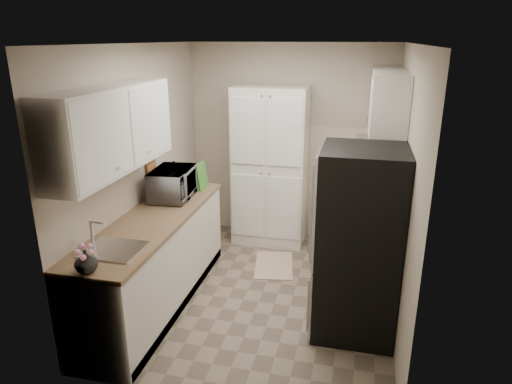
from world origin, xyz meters
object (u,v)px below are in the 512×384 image
toaster_oven (367,170)px  microwave (173,184)px  wine_bottle (175,177)px  electric_range (361,244)px  pantry_cabinet (270,167)px  refrigerator (358,243)px

toaster_oven → microwave: bearing=-162.8°
microwave → wine_bottle: microwave is taller
electric_range → microwave: (-1.99, -0.24, 0.60)m
pantry_cabinet → microwave: (-0.82, -1.16, 0.08)m
refrigerator → wine_bottle: size_ratio=5.46×
microwave → toaster_oven: microwave is taller
wine_bottle → electric_range: bearing=0.3°
pantry_cabinet → refrigerator: 2.07m
microwave → wine_bottle: (-0.07, 0.23, -0.00)m
electric_range → refrigerator: 0.88m
pantry_cabinet → microwave: pantry_cabinet is taller
microwave → refrigerator: bearing=-110.6°
electric_range → microwave: bearing=-173.3°
pantry_cabinet → toaster_oven: size_ratio=5.29×
microwave → pantry_cabinet: bearing=-39.8°
refrigerator → electric_range: bearing=87.5°
pantry_cabinet → electric_range: size_ratio=1.77×
refrigerator → toaster_oven: bearing=88.5°
wine_bottle → refrigerator: bearing=-21.2°
pantry_cabinet → wine_bottle: (-0.89, -0.93, 0.08)m
refrigerator → microwave: bearing=163.9°
microwave → toaster_oven: 2.33m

